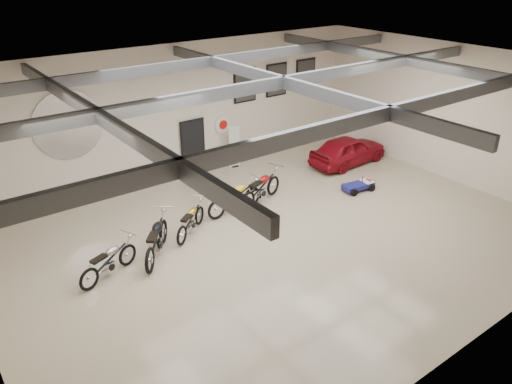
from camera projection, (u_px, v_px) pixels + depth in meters
floor at (280, 238)px, 15.09m from camera, size 16.00×12.00×0.01m
ceiling at (284, 73)px, 12.94m from camera, size 16.00×12.00×0.01m
back_wall at (178, 113)px, 18.36m from camera, size 16.00×0.02×5.00m
right_wall at (450, 113)px, 18.33m from camera, size 0.02×12.00×5.00m
ceiling_beams at (283, 82)px, 13.05m from camera, size 15.80×11.80×0.32m
door at (193, 147)px, 19.21m from camera, size 0.92×0.08×2.10m
logo_plaque at (68, 125)px, 16.03m from camera, size 2.30×0.06×1.16m
poster_left at (245, 85)px, 19.69m from camera, size 1.05×0.08×1.35m
poster_mid at (276, 80)px, 20.55m from camera, size 1.05×0.08×1.35m
poster_right at (305, 75)px, 21.41m from camera, size 1.05×0.08×1.35m
oil_sign at (223, 124)px, 19.69m from camera, size 0.72×0.10×0.72m
banner_stand at (234, 146)px, 19.84m from camera, size 0.50×0.25×1.76m
motorcycle_silver at (108, 261)px, 13.10m from camera, size 2.00×1.24×0.99m
motorcycle_black at (156, 239)px, 13.96m from camera, size 1.97×2.15×1.16m
motorcycle_gold at (190, 220)px, 15.14m from camera, size 1.85×1.57×0.97m
motorcycle_yellow at (235, 197)px, 16.40m from camera, size 2.16×0.78×1.10m
motorcycle_red at (261, 188)px, 17.03m from camera, size 2.30×1.36×1.14m
go_kart at (361, 183)px, 18.09m from camera, size 1.53×0.83×0.53m
vintage_car at (348, 150)px, 20.24m from camera, size 1.53×3.54×1.19m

